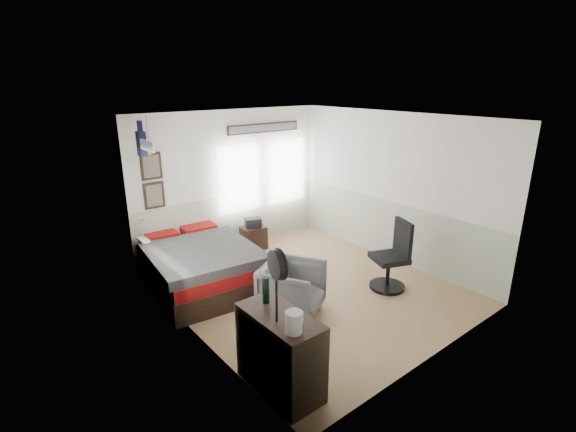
# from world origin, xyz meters

# --- Properties ---
(ground_plane) EXTENTS (4.00, 4.50, 0.01)m
(ground_plane) POSITION_xyz_m (0.00, 0.00, -0.01)
(ground_plane) COLOR #A47A4C
(room_shell) EXTENTS (4.02, 4.52, 2.71)m
(room_shell) POSITION_xyz_m (-0.08, 0.19, 1.61)
(room_shell) COLOR silver
(room_shell) RESTS_ON ground_plane
(wall_decor) EXTENTS (3.55, 1.32, 1.44)m
(wall_decor) POSITION_xyz_m (-1.10, 1.96, 2.10)
(wall_decor) COLOR black
(wall_decor) RESTS_ON room_shell
(bed) EXTENTS (1.75, 2.33, 0.70)m
(bed) POSITION_xyz_m (-1.30, 1.22, 0.34)
(bed) COLOR black
(bed) RESTS_ON ground_plane
(dresser) EXTENTS (0.48, 1.00, 0.90)m
(dresser) POSITION_xyz_m (-1.74, -1.52, 0.45)
(dresser) COLOR black
(dresser) RESTS_ON ground_plane
(armchair) EXTENTS (1.10, 1.11, 0.75)m
(armchair) POSITION_xyz_m (-0.65, -0.38, 0.37)
(armchair) COLOR slate
(armchair) RESTS_ON ground_plane
(nightstand) EXTENTS (0.49, 0.42, 0.45)m
(nightstand) POSITION_xyz_m (0.26, 1.94, 0.23)
(nightstand) COLOR black
(nightstand) RESTS_ON ground_plane
(task_chair) EXTENTS (0.65, 0.65, 1.13)m
(task_chair) POSITION_xyz_m (1.07, -0.81, 0.46)
(task_chair) COLOR black
(task_chair) RESTS_ON ground_plane
(kettle) EXTENTS (0.19, 0.17, 0.22)m
(kettle) POSITION_xyz_m (-1.82, -1.85, 1.01)
(kettle) COLOR silver
(kettle) RESTS_ON dresser
(bottle) EXTENTS (0.08, 0.08, 0.30)m
(bottle) POSITION_xyz_m (-1.70, -1.22, 1.05)
(bottle) COLOR black
(bottle) RESTS_ON dresser
(stand_fan) EXTENTS (0.15, 0.32, 0.78)m
(stand_fan) POSITION_xyz_m (-1.83, -1.59, 1.51)
(stand_fan) COLOR black
(stand_fan) RESTS_ON dresser
(black_bag) EXTENTS (0.36, 0.30, 0.18)m
(black_bag) POSITION_xyz_m (0.26, 1.94, 0.55)
(black_bag) COLOR black
(black_bag) RESTS_ON nightstand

